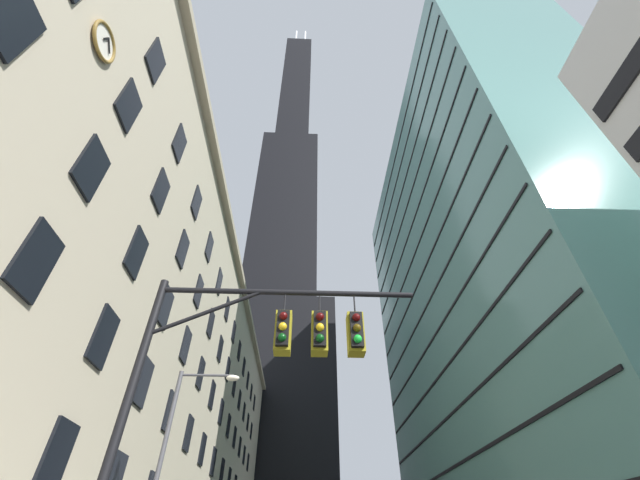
{
  "coord_description": "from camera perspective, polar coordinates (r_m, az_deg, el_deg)",
  "views": [
    {
      "loc": [
        -3.02,
        -6.25,
        1.5
      ],
      "look_at": [
        -1.57,
        28.41,
        30.58
      ],
      "focal_mm": 21.42,
      "sensor_mm": 36.0,
      "label": 1
    }
  ],
  "objects": [
    {
      "name": "station_building",
      "position": [
        42.26,
        -23.69,
        -20.04
      ],
      "size": [
        13.47,
        75.1,
        27.57
      ],
      "color": "#BCAF93",
      "rests_on": "ground"
    },
    {
      "name": "traffic_signal_mast",
      "position": [
        9.3,
        -7.7,
        -16.57
      ],
      "size": [
        6.64,
        0.63,
        6.89
      ],
      "color": "black",
      "rests_on": "sidewalk_left"
    },
    {
      "name": "street_lamppost",
      "position": [
        17.16,
        -21.04,
        -27.28
      ],
      "size": [
        2.56,
        0.32,
        7.45
      ],
      "color": "#47474C",
      "rests_on": "sidewalk_left"
    },
    {
      "name": "glass_office_midrise",
      "position": [
        51.62,
        22.64,
        -5.83
      ],
      "size": [
        14.88,
        46.92,
        55.85
      ],
      "color": "slate",
      "rests_on": "ground"
    },
    {
      "name": "dark_skyscraper",
      "position": [
        113.07,
        -5.53,
        -2.92
      ],
      "size": [
        27.56,
        27.56,
        231.31
      ],
      "color": "black",
      "rests_on": "ground"
    }
  ]
}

